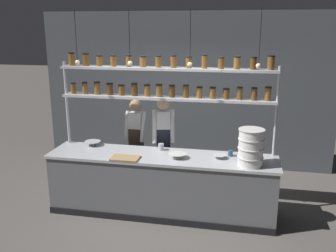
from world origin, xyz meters
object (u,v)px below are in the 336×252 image
at_px(chef_left, 136,139).
at_px(prep_bowl_center_front, 93,143).
at_px(chef_center, 163,140).
at_px(cutting_board, 125,158).
at_px(container_stack, 251,147).
at_px(prep_bowl_near_left, 177,156).
at_px(serving_cup_by_board, 230,153).
at_px(serving_cup_front, 161,147).
at_px(spice_shelf_unit, 166,85).
at_px(prep_bowl_center_back, 219,157).

bearing_deg(chef_left, prep_bowl_center_front, -133.67).
bearing_deg(chef_center, cutting_board, -125.90).
height_order(chef_left, container_stack, chef_left).
bearing_deg(prep_bowl_near_left, serving_cup_by_board, 17.88).
distance_m(prep_bowl_near_left, serving_cup_front, 0.44).
relative_size(spice_shelf_unit, serving_cup_by_board, 37.78).
height_order(chef_left, cutting_board, chef_left).
bearing_deg(prep_bowl_center_back, serving_cup_front, 167.61).
relative_size(serving_cup_front, serving_cup_by_board, 1.17).
distance_m(cutting_board, serving_cup_front, 0.65).
distance_m(prep_bowl_center_front, prep_bowl_center_back, 2.04).
height_order(container_stack, prep_bowl_center_back, container_stack).
height_order(prep_bowl_center_front, prep_bowl_center_back, prep_bowl_center_front).
distance_m(container_stack, prep_bowl_near_left, 1.05).
relative_size(container_stack, prep_bowl_center_front, 2.02).
bearing_deg(prep_bowl_center_front, chef_left, 43.85).
bearing_deg(serving_cup_by_board, spice_shelf_unit, 170.82).
bearing_deg(prep_bowl_center_back, prep_bowl_center_front, 174.18).
xyz_separation_m(cutting_board, prep_bowl_center_front, (-0.70, 0.50, 0.02)).
height_order(chef_left, prep_bowl_center_front, chef_left).
height_order(chef_center, prep_bowl_center_back, chef_center).
relative_size(chef_center, container_stack, 3.25).
distance_m(spice_shelf_unit, prep_bowl_center_front, 1.52).
xyz_separation_m(prep_bowl_center_front, serving_cup_front, (1.12, -0.01, 0.02)).
distance_m(chef_left, prep_bowl_center_back, 1.65).
distance_m(prep_bowl_near_left, prep_bowl_center_back, 0.61).
height_order(container_stack, serving_cup_by_board, container_stack).
bearing_deg(chef_center, chef_left, 149.53).
relative_size(chef_center, prep_bowl_near_left, 6.48).
height_order(spice_shelf_unit, chef_center, spice_shelf_unit).
bearing_deg(serving_cup_front, prep_bowl_center_front, 179.61).
xyz_separation_m(serving_cup_front, serving_cup_by_board, (1.06, -0.07, -0.01)).
bearing_deg(spice_shelf_unit, prep_bowl_center_back, -18.80).
bearing_deg(spice_shelf_unit, chef_center, 108.53).
relative_size(container_stack, prep_bowl_center_back, 2.57).
bearing_deg(container_stack, prep_bowl_center_front, 170.40).
relative_size(spice_shelf_unit, prep_bowl_near_left, 12.64).
xyz_separation_m(chef_left, prep_bowl_near_left, (0.87, -0.86, 0.05)).
relative_size(container_stack, cutting_board, 1.29).
xyz_separation_m(chef_left, prep_bowl_center_front, (-0.56, -0.54, 0.05)).
relative_size(prep_bowl_center_back, serving_cup_front, 1.98).
relative_size(prep_bowl_near_left, prep_bowl_center_front, 1.01).
relative_size(spice_shelf_unit, chef_center, 1.95).
distance_m(spice_shelf_unit, cutting_board, 1.24).
distance_m(spice_shelf_unit, chef_left, 1.27).
relative_size(cutting_board, serving_cup_front, 3.94).
height_order(chef_left, chef_center, chef_center).
xyz_separation_m(chef_center, prep_bowl_near_left, (0.35, -0.70, -0.02)).
bearing_deg(cutting_board, chef_left, 97.57).
height_order(spice_shelf_unit, cutting_board, spice_shelf_unit).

